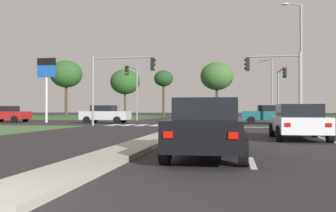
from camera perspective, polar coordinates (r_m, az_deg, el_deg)
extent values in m
plane|color=#282628|center=(34.16, 4.82, -2.60)|extent=(200.00, 200.00, 0.00)
cube|color=#385B2D|center=(65.12, -16.04, -1.57)|extent=(35.00, 35.00, 0.01)
cube|color=#ADA89E|center=(15.35, -1.64, -4.94)|extent=(1.20, 22.00, 0.14)
cube|color=gray|center=(59.09, 7.02, -1.64)|extent=(1.20, 36.00, 0.14)
cube|color=silver|center=(9.17, 12.59, -8.36)|extent=(0.14, 2.00, 0.01)
cube|color=silver|center=(15.13, 11.57, -5.25)|extent=(0.14, 2.00, 0.01)
cube|color=silver|center=(21.12, 11.13, -3.89)|extent=(0.14, 2.00, 0.01)
cube|color=silver|center=(16.48, 23.25, -4.83)|extent=(0.14, 24.00, 0.01)
cube|color=silver|center=(27.03, 11.52, -3.14)|extent=(6.40, 0.50, 0.01)
cube|color=silver|center=(30.34, -8.23, -2.86)|extent=(0.70, 2.80, 0.01)
cube|color=silver|center=(30.00, -6.15, -2.89)|extent=(0.70, 2.80, 0.01)
cube|color=silver|center=(29.70, -4.01, -2.91)|extent=(0.70, 2.80, 0.01)
cube|color=silver|center=(29.45, -1.84, -2.93)|extent=(0.70, 2.80, 0.01)
cube|color=silver|center=(29.23, 0.37, -2.95)|extent=(0.70, 2.80, 0.01)
cube|color=silver|center=(16.66, 19.10, -2.62)|extent=(1.86, 4.35, 0.63)
cube|color=black|center=(16.50, 19.17, -0.64)|extent=(1.64, 2.00, 0.52)
cube|color=red|center=(14.39, 17.69, -2.71)|extent=(0.20, 0.04, 0.14)
cube|color=red|center=(14.65, 23.19, -2.66)|extent=(0.20, 0.04, 0.14)
cylinder|color=black|center=(17.94, 15.45, -3.48)|extent=(0.22, 0.64, 0.64)
cylinder|color=black|center=(18.21, 21.31, -3.42)|extent=(0.22, 0.64, 0.64)
cylinder|color=black|center=(15.18, 16.45, -4.03)|extent=(0.22, 0.64, 0.64)
cylinder|color=black|center=(15.50, 23.32, -3.94)|extent=(0.22, 0.64, 0.64)
cube|color=#A31919|center=(39.73, -23.14, -1.28)|extent=(4.20, 1.88, 0.73)
cube|color=black|center=(39.80, -23.32, -0.38)|extent=(1.93, 1.65, 0.52)
cylinder|color=black|center=(39.82, -20.78, -1.81)|extent=(0.64, 0.22, 0.64)
cylinder|color=black|center=(38.22, -22.23, -1.86)|extent=(0.64, 0.22, 0.64)
cylinder|color=black|center=(41.26, -24.00, -1.75)|extent=(0.64, 0.22, 0.64)
cube|color=#161E47|center=(21.73, 7.71, -1.95)|extent=(1.86, 4.34, 0.78)
cube|color=black|center=(21.57, 7.69, -0.24)|extent=(1.64, 2.00, 0.52)
cube|color=red|center=(19.58, 5.38, -1.88)|extent=(0.20, 0.04, 0.14)
cube|color=red|center=(19.52, 9.52, -1.88)|extent=(0.20, 0.04, 0.14)
cylinder|color=black|center=(23.18, 5.55, -2.81)|extent=(0.22, 0.64, 0.64)
cylinder|color=black|center=(23.11, 10.15, -2.82)|extent=(0.22, 0.64, 0.64)
cylinder|color=black|center=(20.42, 4.94, -3.13)|extent=(0.22, 0.64, 0.64)
cylinder|color=black|center=(20.34, 10.17, -3.14)|extent=(0.22, 0.64, 0.64)
cube|color=black|center=(9.89, 6.05, -3.93)|extent=(1.74, 4.43, 0.70)
cube|color=black|center=(9.72, 5.99, -0.40)|extent=(1.53, 2.04, 0.52)
cube|color=red|center=(7.75, -0.01, -4.37)|extent=(0.20, 0.04, 0.14)
cube|color=red|center=(7.63, 9.86, -4.42)|extent=(0.20, 0.04, 0.14)
cylinder|color=black|center=(11.41, 2.16, -5.23)|extent=(0.22, 0.64, 0.64)
cylinder|color=black|center=(11.30, 10.98, -5.27)|extent=(0.22, 0.64, 0.64)
cylinder|color=black|center=(8.62, -0.43, -6.77)|extent=(0.22, 0.64, 0.64)
cylinder|color=black|center=(8.48, 11.31, -6.86)|extent=(0.22, 0.64, 0.64)
cube|color=#B7B7BC|center=(34.37, -9.45, -1.42)|extent=(4.35, 1.87, 0.76)
cube|color=black|center=(34.41, -9.68, -0.35)|extent=(2.00, 1.65, 0.52)
cube|color=red|center=(35.82, -12.38, -1.25)|extent=(0.04, 0.20, 0.14)
cube|color=red|center=(34.50, -13.28, -1.28)|extent=(0.04, 0.20, 0.14)
cylinder|color=black|center=(34.83, -6.78, -2.03)|extent=(0.64, 0.22, 0.64)
cylinder|color=black|center=(33.04, -7.72, -2.12)|extent=(0.64, 0.22, 0.64)
cylinder|color=black|center=(35.74, -11.05, -1.99)|extent=(0.64, 0.22, 0.64)
cylinder|color=black|center=(33.99, -12.19, -2.06)|extent=(0.64, 0.22, 0.64)
cube|color=#19565B|center=(34.20, 14.84, -1.40)|extent=(4.45, 1.88, 0.77)
cube|color=black|center=(34.21, 15.09, -0.32)|extent=(2.05, 1.65, 0.52)
cube|color=red|center=(33.75, 18.74, -1.27)|extent=(0.04, 0.20, 0.14)
cube|color=red|center=(35.16, 18.39, -1.24)|extent=(0.04, 0.20, 0.14)
cylinder|color=black|center=(33.18, 12.53, -2.10)|extent=(0.64, 0.22, 0.64)
cylinder|color=black|center=(35.05, 12.39, -2.02)|extent=(0.64, 0.22, 0.64)
cylinder|color=black|center=(33.43, 17.41, -2.08)|extent=(0.64, 0.22, 0.64)
cylinder|color=black|center=(35.29, 17.02, -2.00)|extent=(0.64, 0.22, 0.64)
cylinder|color=gray|center=(40.87, 16.35, 1.52)|extent=(0.18, 0.18, 5.36)
cylinder|color=gray|center=(38.48, 16.76, 5.27)|extent=(0.12, 5.15, 0.12)
cube|color=black|center=(35.88, 17.25, 4.84)|extent=(0.32, 0.26, 0.95)
sphere|color=red|center=(35.76, 17.28, 5.34)|extent=(0.20, 0.20, 0.20)
sphere|color=#3A2405|center=(35.73, 17.28, 4.86)|extent=(0.20, 0.20, 0.20)
sphere|color=black|center=(35.70, 17.28, 4.38)|extent=(0.20, 0.20, 0.20)
cylinder|color=gray|center=(27.79, 19.35, 2.35)|extent=(0.18, 0.18, 5.25)
cylinder|color=gray|center=(27.78, 15.68, 7.27)|extent=(3.56, 0.12, 0.12)
cube|color=black|center=(27.60, 11.98, 6.21)|extent=(0.26, 0.32, 0.95)
sphere|color=red|center=(27.63, 11.64, 6.83)|extent=(0.20, 0.20, 0.20)
sphere|color=#3A2405|center=(27.59, 11.65, 6.21)|extent=(0.20, 0.20, 0.20)
sphere|color=black|center=(27.56, 11.65, 5.59)|extent=(0.20, 0.20, 0.20)
cylinder|color=gray|center=(42.01, -4.74, 1.85)|extent=(0.18, 0.18, 5.95)
cylinder|color=gray|center=(40.30, -5.46, 5.84)|extent=(0.12, 3.98, 0.12)
cube|color=black|center=(38.35, -6.26, 5.37)|extent=(0.32, 0.26, 0.95)
sphere|color=#360503|center=(38.23, -6.32, 5.84)|extent=(0.20, 0.20, 0.20)
sphere|color=#3A2405|center=(38.19, -6.32, 5.39)|extent=(0.20, 0.20, 0.20)
sphere|color=green|center=(38.16, -6.33, 4.95)|extent=(0.20, 0.20, 0.20)
cylinder|color=gray|center=(29.44, -11.30, 2.32)|extent=(0.18, 0.18, 5.40)
cylinder|color=gray|center=(28.90, -6.94, 7.25)|extent=(4.68, 0.12, 0.12)
cube|color=black|center=(28.25, -2.36, 6.35)|extent=(0.26, 0.32, 0.95)
sphere|color=#360503|center=(28.25, -2.04, 6.97)|extent=(0.20, 0.20, 0.20)
sphere|color=#3A2405|center=(28.21, -2.04, 6.36)|extent=(0.20, 0.20, 0.20)
sphere|color=green|center=(28.18, -2.04, 5.76)|extent=(0.20, 0.20, 0.20)
cylinder|color=gray|center=(30.61, 19.51, 5.89)|extent=(0.20, 0.20, 9.29)
cylinder|color=gray|center=(30.87, 18.42, 14.43)|extent=(1.35, 1.07, 0.10)
ellipsoid|color=#B2B2A8|center=(30.29, 17.31, 14.52)|extent=(0.56, 0.28, 0.20)
cylinder|color=gray|center=(53.19, 15.44, 2.55)|extent=(0.20, 0.20, 8.13)
cylinder|color=gray|center=(54.26, 14.46, 6.69)|extent=(1.76, 1.67, 0.10)
ellipsoid|color=#B2B2A8|center=(54.98, 13.51, 6.49)|extent=(0.56, 0.28, 0.20)
cylinder|color=silver|center=(37.44, -17.92, 0.90)|extent=(0.24, 0.24, 4.31)
cube|color=#194CA5|center=(37.61, -17.91, 5.02)|extent=(1.80, 0.24, 1.10)
cube|color=black|center=(37.70, -17.91, 6.38)|extent=(1.80, 0.24, 0.70)
cylinder|color=#423323|center=(66.03, -15.17, 0.93)|extent=(0.46, 0.46, 5.75)
ellipsoid|color=#285123|center=(66.28, -15.16, 4.70)|extent=(5.40, 5.40, 4.59)
cylinder|color=#423323|center=(64.22, -6.52, 0.41)|extent=(0.32, 0.32, 4.54)
ellipsoid|color=#285123|center=(64.38, -6.52, 3.66)|extent=(5.00, 5.00, 4.25)
cylinder|color=#423323|center=(65.01, -0.68, 0.91)|extent=(0.40, 0.40, 5.69)
ellipsoid|color=#1E421E|center=(65.20, -0.68, 4.21)|extent=(3.29, 3.29, 2.80)
cylinder|color=#423323|center=(59.87, 7.41, 0.73)|extent=(0.42, 0.42, 5.05)
ellipsoid|color=#38602D|center=(60.09, 7.40, 4.51)|extent=(5.21, 5.21, 4.43)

